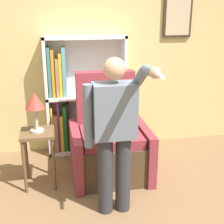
# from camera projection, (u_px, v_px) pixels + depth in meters

# --- Properties ---
(wall_back) EXTENTS (8.00, 0.11, 2.80)m
(wall_back) POSITION_uv_depth(u_px,v_px,m) (94.00, 51.00, 4.32)
(wall_back) COLOR tan
(wall_back) RESTS_ON ground_plane
(bookcase) EXTENTS (1.10, 0.28, 1.64)m
(bookcase) POSITION_uv_depth(u_px,v_px,m) (76.00, 99.00, 4.32)
(bookcase) COLOR white
(bookcase) RESTS_ON ground_plane
(armchair) EXTENTS (0.93, 0.84, 1.24)m
(armchair) POSITION_uv_depth(u_px,v_px,m) (109.00, 144.00, 3.83)
(armchair) COLOR #4C3823
(armchair) RESTS_ON ground_plane
(person_standing) EXTENTS (0.55, 0.78, 1.57)m
(person_standing) POSITION_uv_depth(u_px,v_px,m) (114.00, 130.00, 2.93)
(person_standing) COLOR #2D2D33
(person_standing) RESTS_ON ground_plane
(side_table) EXTENTS (0.37, 0.37, 0.66)m
(side_table) POSITION_uv_depth(u_px,v_px,m) (38.00, 144.00, 3.54)
(side_table) COLOR brown
(side_table) RESTS_ON ground_plane
(table_lamp) EXTENTS (0.21, 0.21, 0.46)m
(table_lamp) POSITION_uv_depth(u_px,v_px,m) (35.00, 103.00, 3.39)
(table_lamp) COLOR #B7B2A8
(table_lamp) RESTS_ON side_table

